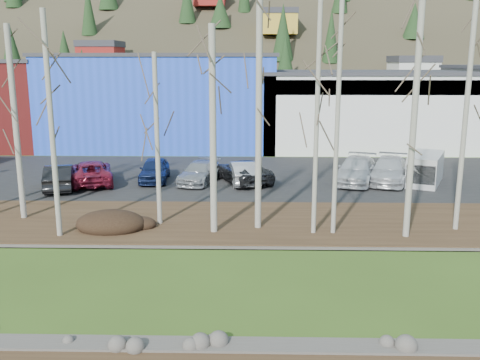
{
  "coord_description": "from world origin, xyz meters",
  "views": [
    {
      "loc": [
        2.11,
        -10.25,
        7.72
      ],
      "look_at": [
        1.56,
        13.0,
        2.5
      ],
      "focal_mm": 40.0,
      "sensor_mm": 36.0,
      "label": 1
    }
  ],
  "objects_px": {
    "car_2": "(91,172)",
    "car_4": "(154,170)",
    "car_7": "(356,170)",
    "van_white": "(425,169)",
    "car_1": "(59,177)",
    "car_8": "(389,170)",
    "car_3": "(200,172)",
    "car_6": "(243,171)",
    "car_5": "(242,172)"
  },
  "relations": [
    {
      "from": "car_1",
      "to": "car_7",
      "type": "bearing_deg",
      "value": 171.66
    },
    {
      "from": "car_7",
      "to": "car_4",
      "type": "bearing_deg",
      "value": -161.05
    },
    {
      "from": "car_1",
      "to": "car_2",
      "type": "distance_m",
      "value": 2.09
    },
    {
      "from": "car_2",
      "to": "car_8",
      "type": "height_order",
      "value": "car_8"
    },
    {
      "from": "car_2",
      "to": "car_3",
      "type": "xyz_separation_m",
      "value": [
        6.75,
        0.5,
        -0.08
      ]
    },
    {
      "from": "car_2",
      "to": "van_white",
      "type": "bearing_deg",
      "value": 164.04
    },
    {
      "from": "car_4",
      "to": "car_7",
      "type": "bearing_deg",
      "value": -3.89
    },
    {
      "from": "car_5",
      "to": "car_7",
      "type": "bearing_deg",
      "value": 173.81
    },
    {
      "from": "car_6",
      "to": "car_7",
      "type": "height_order",
      "value": "car_7"
    },
    {
      "from": "car_1",
      "to": "car_3",
      "type": "bearing_deg",
      "value": 177.77
    },
    {
      "from": "car_2",
      "to": "car_7",
      "type": "xyz_separation_m",
      "value": [
        16.69,
        0.85,
        0.05
      ]
    },
    {
      "from": "car_3",
      "to": "car_4",
      "type": "xyz_separation_m",
      "value": [
        -2.94,
        0.38,
        0.07
      ]
    },
    {
      "from": "car_3",
      "to": "car_4",
      "type": "bearing_deg",
      "value": -173.95
    },
    {
      "from": "car_5",
      "to": "car_8",
      "type": "bearing_deg",
      "value": 172.89
    },
    {
      "from": "car_5",
      "to": "car_8",
      "type": "distance_m",
      "value": 9.32
    },
    {
      "from": "car_2",
      "to": "car_4",
      "type": "height_order",
      "value": "car_2"
    },
    {
      "from": "car_4",
      "to": "car_8",
      "type": "distance_m",
      "value": 14.94
    },
    {
      "from": "car_7",
      "to": "car_2",
      "type": "bearing_deg",
      "value": -158.0
    },
    {
      "from": "car_5",
      "to": "car_6",
      "type": "height_order",
      "value": "car_6"
    },
    {
      "from": "car_7",
      "to": "van_white",
      "type": "distance_m",
      "value": 4.23
    },
    {
      "from": "car_3",
      "to": "car_7",
      "type": "height_order",
      "value": "car_7"
    },
    {
      "from": "car_2",
      "to": "car_4",
      "type": "bearing_deg",
      "value": 175.54
    },
    {
      "from": "car_2",
      "to": "car_6",
      "type": "height_order",
      "value": "car_2"
    },
    {
      "from": "car_2",
      "to": "car_7",
      "type": "relative_size",
      "value": 0.98
    },
    {
      "from": "car_5",
      "to": "van_white",
      "type": "relative_size",
      "value": 0.95
    },
    {
      "from": "car_4",
      "to": "van_white",
      "type": "bearing_deg",
      "value": -4.87
    },
    {
      "from": "car_4",
      "to": "van_white",
      "type": "xyz_separation_m",
      "value": [
        17.1,
        -0.34,
        0.2
      ]
    },
    {
      "from": "car_6",
      "to": "car_7",
      "type": "relative_size",
      "value": 0.95
    },
    {
      "from": "car_2",
      "to": "car_7",
      "type": "distance_m",
      "value": 16.71
    },
    {
      "from": "car_5",
      "to": "car_7",
      "type": "distance_m",
      "value": 7.26
    },
    {
      "from": "car_1",
      "to": "car_5",
      "type": "xyz_separation_m",
      "value": [
        10.95,
        1.77,
        -0.03
      ]
    },
    {
      "from": "car_3",
      "to": "car_8",
      "type": "xyz_separation_m",
      "value": [
        12.0,
        0.35,
        0.13
      ]
    },
    {
      "from": "car_2",
      "to": "van_white",
      "type": "xyz_separation_m",
      "value": [
        20.91,
        0.54,
        0.19
      ]
    },
    {
      "from": "car_2",
      "to": "car_4",
      "type": "distance_m",
      "value": 3.91
    },
    {
      "from": "car_1",
      "to": "car_5",
      "type": "height_order",
      "value": "car_1"
    },
    {
      "from": "car_4",
      "to": "car_2",
      "type": "bearing_deg",
      "value": -170.76
    },
    {
      "from": "car_8",
      "to": "van_white",
      "type": "height_order",
      "value": "van_white"
    },
    {
      "from": "car_5",
      "to": "car_6",
      "type": "xyz_separation_m",
      "value": [
        0.07,
        0.32,
        0.0
      ]
    },
    {
      "from": "car_2",
      "to": "car_7",
      "type": "bearing_deg",
      "value": 165.46
    },
    {
      "from": "car_2",
      "to": "car_3",
      "type": "bearing_deg",
      "value": 166.79
    },
    {
      "from": "car_8",
      "to": "van_white",
      "type": "relative_size",
      "value": 1.18
    },
    {
      "from": "car_1",
      "to": "car_3",
      "type": "relative_size",
      "value": 1.0
    },
    {
      "from": "car_1",
      "to": "car_2",
      "type": "relative_size",
      "value": 0.86
    },
    {
      "from": "car_4",
      "to": "van_white",
      "type": "height_order",
      "value": "van_white"
    },
    {
      "from": "car_8",
      "to": "van_white",
      "type": "distance_m",
      "value": 2.18
    },
    {
      "from": "car_1",
      "to": "car_4",
      "type": "xyz_separation_m",
      "value": [
        5.31,
        2.33,
        -0.02
      ]
    },
    {
      "from": "car_5",
      "to": "car_8",
      "type": "height_order",
      "value": "car_8"
    },
    {
      "from": "car_8",
      "to": "car_5",
      "type": "bearing_deg",
      "value": -157.68
    },
    {
      "from": "car_6",
      "to": "van_white",
      "type": "distance_m",
      "value": 11.39
    },
    {
      "from": "car_8",
      "to": "car_4",
      "type": "bearing_deg",
      "value": -161.03
    }
  ]
}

